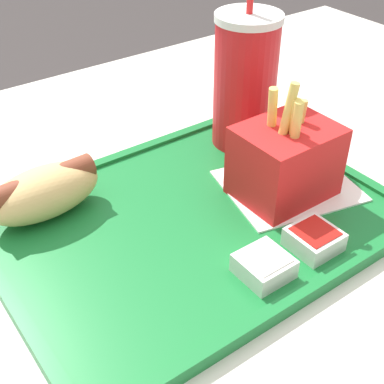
# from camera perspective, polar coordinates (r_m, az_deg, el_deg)

# --- Properties ---
(food_tray) EXTENTS (0.38, 0.29, 0.01)m
(food_tray) POSITION_cam_1_polar(r_m,az_deg,el_deg) (0.53, 0.00, -3.01)
(food_tray) COLOR #197233
(food_tray) RESTS_ON dining_table
(paper_napkin) EXTENTS (0.15, 0.14, 0.00)m
(paper_napkin) POSITION_cam_1_polar(r_m,az_deg,el_deg) (0.58, 10.21, 0.68)
(paper_napkin) COLOR white
(paper_napkin) RESTS_ON food_tray
(soda_cup) EXTENTS (0.07, 0.07, 0.19)m
(soda_cup) POSITION_cam_1_polar(r_m,az_deg,el_deg) (0.62, 5.68, 11.66)
(soda_cup) COLOR red
(soda_cup) RESTS_ON food_tray
(hot_dog_far) EXTENTS (0.12, 0.06, 0.05)m
(hot_dog_far) POSITION_cam_1_polar(r_m,az_deg,el_deg) (0.54, -15.57, 0.09)
(hot_dog_far) COLOR #DBB270
(hot_dog_far) RESTS_ON food_tray
(fries_carton) EXTENTS (0.10, 0.08, 0.13)m
(fries_carton) POSITION_cam_1_polar(r_m,az_deg,el_deg) (0.55, 9.92, 3.34)
(fries_carton) COLOR red
(fries_carton) RESTS_ON food_tray
(sauce_cup_mayo) EXTENTS (0.04, 0.04, 0.02)m
(sauce_cup_mayo) POSITION_cam_1_polar(r_m,az_deg,el_deg) (0.47, 7.68, -7.76)
(sauce_cup_mayo) COLOR silver
(sauce_cup_mayo) RESTS_ON food_tray
(sauce_cup_ketchup) EXTENTS (0.04, 0.04, 0.02)m
(sauce_cup_ketchup) POSITION_cam_1_polar(r_m,az_deg,el_deg) (0.50, 12.89, -4.90)
(sauce_cup_ketchup) COLOR silver
(sauce_cup_ketchup) RESTS_ON food_tray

